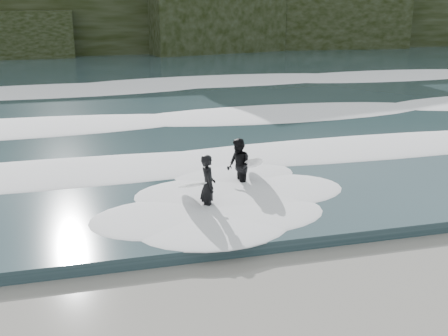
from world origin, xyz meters
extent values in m
cube|color=#26393F|center=(0.00, 29.00, 0.15)|extent=(90.00, 52.00, 0.30)
ellipsoid|color=white|center=(0.00, 9.00, 0.40)|extent=(60.00, 3.20, 0.20)
ellipsoid|color=white|center=(0.00, 16.00, 0.42)|extent=(60.00, 4.00, 0.24)
ellipsoid|color=white|center=(0.00, 25.00, 0.45)|extent=(60.00, 4.80, 0.30)
imported|color=black|center=(-0.08, 5.51, 0.80)|extent=(0.39, 0.59, 1.60)
ellipsoid|color=white|center=(-0.48, 5.56, 0.83)|extent=(0.69, 1.90, 0.80)
imported|color=black|center=(1.12, 6.93, 0.78)|extent=(0.63, 0.79, 1.57)
ellipsoid|color=white|center=(1.54, 6.93, 0.84)|extent=(0.88, 1.89, 0.90)
camera|label=1|loc=(-3.04, -7.35, 5.41)|focal=45.00mm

